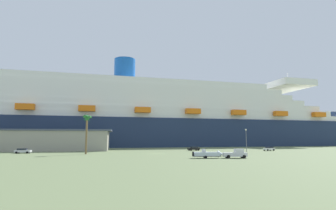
{
  "coord_description": "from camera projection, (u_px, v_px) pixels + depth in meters",
  "views": [
    {
      "loc": [
        -11.41,
        -85.52,
        4.73
      ],
      "look_at": [
        8.94,
        26.88,
        18.77
      ],
      "focal_mm": 29.03,
      "sensor_mm": 36.0,
      "label": 1
    }
  ],
  "objects": [
    {
      "name": "small_boat_on_trailer",
      "position": [
        209.0,
        154.0,
        65.07
      ],
      "size": [
        8.36,
        2.85,
        2.15
      ],
      "color": "#595960",
      "rests_on": "ground_plane"
    },
    {
      "name": "ground_plane",
      "position": [
        146.0,
        150.0,
        114.27
      ],
      "size": [
        600.0,
        600.0,
        0.0
      ],
      "primitive_type": "plane",
      "color": "#66754C"
    },
    {
      "name": "parked_car_white_van",
      "position": [
        269.0,
        149.0,
        103.67
      ],
      "size": [
        4.54,
        2.69,
        1.58
      ],
      "color": "white",
      "rests_on": "ground_plane"
    },
    {
      "name": "parked_car_black_coupe",
      "position": [
        194.0,
        148.0,
        105.19
      ],
      "size": [
        4.84,
        2.72,
        1.58
      ],
      "color": "black",
      "rests_on": "ground_plane"
    },
    {
      "name": "parked_car_silver_sedan",
      "position": [
        23.0,
        151.0,
        85.66
      ],
      "size": [
        4.81,
        2.27,
        1.58
      ],
      "color": "silver",
      "rests_on": "ground_plane"
    },
    {
      "name": "pickup_truck",
      "position": [
        236.0,
        154.0,
        65.22
      ],
      "size": [
        5.84,
        2.97,
        2.2
      ],
      "color": "silver",
      "rests_on": "ground_plane"
    },
    {
      "name": "palm_tree",
      "position": [
        87.0,
        123.0,
        82.38
      ],
      "size": [
        2.9,
        2.82,
        11.85
      ],
      "color": "brown",
      "rests_on": "ground_plane"
    },
    {
      "name": "terminal_building",
      "position": [
        19.0,
        140.0,
        102.79
      ],
      "size": [
        68.82,
        19.24,
        8.05
      ],
      "color": "gray",
      "rests_on": "ground_plane"
    },
    {
      "name": "cruise_ship",
      "position": [
        186.0,
        120.0,
        162.74
      ],
      "size": [
        279.2,
        53.53,
        56.74
      ],
      "color": "#1E2D4C",
      "rests_on": "ground_plane"
    },
    {
      "name": "street_lamp",
      "position": [
        246.0,
        137.0,
        93.57
      ],
      "size": [
        0.56,
        0.56,
        7.96
      ],
      "color": "slate",
      "rests_on": "ground_plane"
    }
  ]
}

